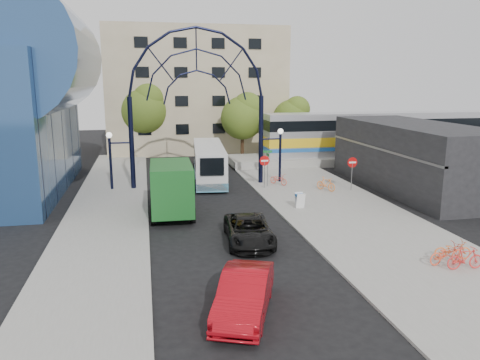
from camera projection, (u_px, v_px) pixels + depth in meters
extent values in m
plane|color=black|center=(231.00, 247.00, 23.35)|extent=(120.00, 120.00, 0.00)
cube|color=gray|center=(347.00, 215.00, 28.74)|extent=(8.00, 56.00, 0.12)
cube|color=gray|center=(106.00, 220.00, 27.82)|extent=(5.00, 50.00, 0.12)
cylinder|color=black|center=(132.00, 144.00, 35.06)|extent=(0.36, 0.36, 7.00)
cylinder|color=black|center=(261.00, 141.00, 37.01)|extent=(0.36, 0.36, 7.00)
cylinder|color=black|center=(111.00, 164.00, 35.06)|extent=(0.20, 0.20, 4.00)
cylinder|color=black|center=(280.00, 159.00, 37.64)|extent=(0.20, 0.20, 4.00)
sphere|color=white|center=(109.00, 135.00, 34.60)|extent=(0.44, 0.44, 0.44)
sphere|color=white|center=(280.00, 131.00, 37.18)|extent=(0.44, 0.44, 0.44)
cylinder|color=slate|center=(264.00, 174.00, 35.53)|extent=(0.06, 0.06, 2.20)
cylinder|color=red|center=(265.00, 161.00, 35.32)|extent=(0.80, 0.04, 0.80)
cube|color=white|center=(265.00, 161.00, 35.30)|extent=(0.55, 0.02, 0.12)
cylinder|color=slate|center=(352.00, 176.00, 34.83)|extent=(0.06, 0.06, 2.20)
cylinder|color=red|center=(352.00, 162.00, 34.62)|extent=(0.76, 0.04, 0.76)
cube|color=white|center=(353.00, 162.00, 34.59)|extent=(0.55, 0.02, 0.12)
cylinder|color=slate|center=(268.00, 168.00, 36.12)|extent=(0.05, 0.05, 2.80)
cube|color=#146626|center=(268.00, 152.00, 35.85)|extent=(0.70, 0.03, 0.18)
cube|color=#146626|center=(268.00, 155.00, 35.90)|extent=(0.03, 0.70, 0.18)
cube|color=white|center=(301.00, 201.00, 29.88)|extent=(0.55, 0.26, 0.99)
cube|color=white|center=(299.00, 200.00, 30.21)|extent=(0.55, 0.26, 0.99)
cube|color=#1E59A5|center=(300.00, 195.00, 29.98)|extent=(0.55, 0.42, 0.14)
cylinder|color=navy|center=(27.00, 54.00, 33.29)|extent=(9.00, 16.00, 9.00)
cube|color=black|center=(414.00, 156.00, 35.54)|extent=(6.00, 16.00, 5.00)
cube|color=tan|center=(194.00, 90.00, 55.81)|extent=(20.00, 12.00, 14.00)
cube|color=gray|center=(383.00, 157.00, 48.26)|extent=(32.00, 5.00, 0.80)
cube|color=#B7B7BC|center=(384.00, 133.00, 47.73)|extent=(25.00, 3.00, 4.20)
cube|color=gold|center=(384.00, 139.00, 47.86)|extent=(25.10, 3.05, 0.90)
cube|color=black|center=(385.00, 123.00, 47.52)|extent=(25.05, 3.05, 1.00)
cube|color=#1E59A5|center=(383.00, 146.00, 48.01)|extent=(25.10, 3.05, 0.35)
cylinder|color=#382314|center=(242.00, 147.00, 49.17)|extent=(0.36, 0.36, 2.52)
sphere|color=#395416|center=(242.00, 118.00, 48.53)|extent=(4.48, 4.48, 4.48)
sphere|color=#395416|center=(248.00, 107.00, 48.10)|extent=(3.08, 3.08, 3.08)
cylinder|color=#382314|center=(145.00, 143.00, 51.01)|extent=(0.36, 0.36, 2.88)
sphere|color=#395416|center=(144.00, 111.00, 50.28)|extent=(5.12, 5.12, 5.12)
sphere|color=#395416|center=(148.00, 99.00, 49.82)|extent=(3.52, 3.52, 3.52)
cylinder|color=#382314|center=(291.00, 144.00, 52.28)|extent=(0.36, 0.36, 2.34)
sphere|color=#395416|center=(292.00, 118.00, 51.68)|extent=(4.16, 4.16, 4.16)
sphere|color=#395416|center=(297.00, 109.00, 51.27)|extent=(2.86, 2.86, 2.86)
cube|color=silver|center=(209.00, 161.00, 38.83)|extent=(3.27, 10.66, 2.64)
cube|color=#5BA8CC|center=(209.00, 174.00, 39.06)|extent=(3.30, 10.66, 0.64)
cube|color=black|center=(209.00, 155.00, 38.71)|extent=(3.30, 10.45, 0.82)
cube|color=black|center=(212.00, 167.00, 33.56)|extent=(1.73, 0.28, 1.28)
cube|color=black|center=(206.00, 153.00, 43.91)|extent=(2.19, 0.36, 1.46)
cylinder|color=black|center=(195.00, 168.00, 42.11)|extent=(0.33, 0.90, 0.88)
cylinder|color=black|center=(220.00, 167.00, 42.35)|extent=(0.33, 0.90, 0.88)
cylinder|color=black|center=(196.00, 185.00, 35.18)|extent=(0.33, 0.90, 0.88)
cylinder|color=black|center=(226.00, 185.00, 35.42)|extent=(0.33, 0.90, 0.88)
cube|color=black|center=(170.00, 189.00, 31.07)|extent=(2.37, 2.47, 2.21)
cube|color=black|center=(170.00, 179.00, 32.14)|extent=(2.01, 0.15, 1.01)
cube|color=#17571F|center=(172.00, 187.00, 27.99)|extent=(2.53, 4.69, 2.82)
cylinder|color=black|center=(153.00, 200.00, 30.71)|extent=(0.29, 0.97, 0.97)
cylinder|color=black|center=(188.00, 198.00, 31.11)|extent=(0.29, 0.97, 0.97)
cylinder|color=black|center=(153.00, 217.00, 26.93)|extent=(0.29, 0.97, 0.97)
cylinder|color=black|center=(193.00, 215.00, 27.33)|extent=(0.29, 0.97, 0.97)
imported|color=black|center=(249.00, 230.00, 23.86)|extent=(2.70, 5.12, 1.37)
imported|color=#A30A13|center=(244.00, 293.00, 16.57)|extent=(3.23, 5.02, 1.56)
imported|color=#FF4A33|center=(279.00, 179.00, 36.81)|extent=(1.41, 1.68, 0.86)
imported|color=orange|center=(326.00, 184.00, 34.79)|extent=(1.27, 1.69, 1.01)
imported|color=#FE5532|center=(447.00, 254.00, 20.87)|extent=(1.89, 0.89, 0.96)
imported|color=red|center=(465.00, 258.00, 20.26)|extent=(1.71, 0.58, 1.01)
imported|color=orange|center=(453.00, 250.00, 21.45)|extent=(1.77, 0.89, 0.89)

